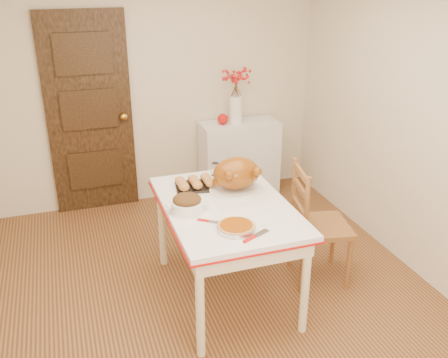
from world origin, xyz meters
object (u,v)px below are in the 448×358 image
object	(u,v)px
chair_oak	(321,224)
pumpkin_pie	(236,226)
sideboard	(239,159)
turkey_platter	(236,175)
kitchen_table	(226,250)

from	to	relation	value
chair_oak	pumpkin_pie	distance (m)	1.01
sideboard	turkey_platter	bearing A→B (deg)	-111.26
pumpkin_pie	turkey_platter	bearing A→B (deg)	70.22
kitchen_table	chair_oak	bearing A→B (deg)	-1.14
chair_oak	kitchen_table	bearing A→B (deg)	100.07
kitchen_table	turkey_platter	xyz separation A→B (m)	(0.15, 0.19, 0.54)
kitchen_table	turkey_platter	world-z (taller)	turkey_platter
sideboard	turkey_platter	xyz separation A→B (m)	(-0.61, -1.56, 0.51)
pumpkin_pie	kitchen_table	bearing A→B (deg)	80.77
kitchen_table	pumpkin_pie	world-z (taller)	pumpkin_pie
sideboard	kitchen_table	world-z (taller)	sideboard
kitchen_table	pumpkin_pie	xyz separation A→B (m)	(-0.06, -0.40, 0.43)
chair_oak	turkey_platter	world-z (taller)	turkey_platter
chair_oak	pumpkin_pie	size ratio (longest dim) A/B	3.87
kitchen_table	chair_oak	xyz separation A→B (m)	(0.81, -0.02, 0.10)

